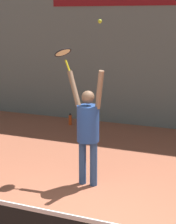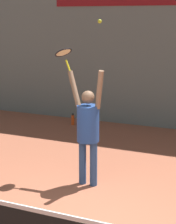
{
  "view_description": "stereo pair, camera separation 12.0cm",
  "coord_description": "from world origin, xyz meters",
  "px_view_note": "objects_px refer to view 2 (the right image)",
  "views": [
    {
      "loc": [
        2.14,
        -4.61,
        2.92
      ],
      "look_at": [
        -0.49,
        1.63,
        1.33
      ],
      "focal_mm": 65.0,
      "sensor_mm": 36.0,
      "label": 1
    },
    {
      "loc": [
        2.25,
        -4.56,
        2.92
      ],
      "look_at": [
        -0.49,
        1.63,
        1.33
      ],
      "focal_mm": 65.0,
      "sensor_mm": 36.0,
      "label": 2
    }
  ],
  "objects_px": {
    "tennis_racket": "(64,54)",
    "tennis_ball": "(100,21)",
    "tennis_player": "(88,127)",
    "water_bottle": "(73,120)"
  },
  "relations": [
    {
      "from": "tennis_racket",
      "to": "water_bottle",
      "type": "bearing_deg",
      "value": 113.66
    },
    {
      "from": "tennis_player",
      "to": "water_bottle",
      "type": "distance_m",
      "value": 4.23
    },
    {
      "from": "tennis_player",
      "to": "water_bottle",
      "type": "xyz_separation_m",
      "value": [
        -2.05,
        3.59,
        -0.92
      ]
    },
    {
      "from": "tennis_player",
      "to": "tennis_ball",
      "type": "height_order",
      "value": "tennis_ball"
    },
    {
      "from": "tennis_player",
      "to": "tennis_ball",
      "type": "xyz_separation_m",
      "value": [
        0.24,
        -0.07,
        1.78
      ]
    },
    {
      "from": "tennis_racket",
      "to": "tennis_ball",
      "type": "relative_size",
      "value": 6.45
    },
    {
      "from": "water_bottle",
      "to": "tennis_ball",
      "type": "bearing_deg",
      "value": -58.04
    },
    {
      "from": "tennis_ball",
      "to": "water_bottle",
      "type": "relative_size",
      "value": 0.21
    },
    {
      "from": "tennis_racket",
      "to": "water_bottle",
      "type": "distance_m",
      "value": 4.18
    },
    {
      "from": "tennis_racket",
      "to": "tennis_ball",
      "type": "distance_m",
      "value": 1.09
    }
  ]
}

